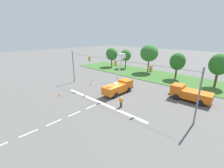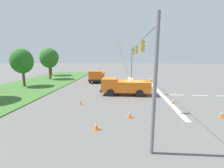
{
  "view_description": "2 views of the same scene",
  "coord_description": "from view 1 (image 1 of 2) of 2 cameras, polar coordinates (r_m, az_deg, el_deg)",
  "views": [
    {
      "loc": [
        16.63,
        -18.64,
        10.53
      ],
      "look_at": [
        -2.21,
        1.46,
        1.5
      ],
      "focal_mm": 24.0,
      "sensor_mm": 36.0,
      "label": 1
    },
    {
      "loc": [
        -20.43,
        1.51,
        5.12
      ],
      "look_at": [
        -0.86,
        3.15,
        1.54
      ],
      "focal_mm": 24.0,
      "sensor_mm": 36.0,
      "label": 2
    }
  ],
  "objects": [
    {
      "name": "traffic_cone_foreground_right",
      "position": [
        27.32,
        -10.48,
        -4.13
      ],
      "size": [
        0.36,
        0.36,
        0.65
      ],
      "color": "orange",
      "rests_on": "ground"
    },
    {
      "name": "utility_truck_support_near",
      "position": [
        28.26,
        27.35,
        -3.21
      ],
      "size": [
        6.5,
        2.73,
        2.37
      ],
      "color": "orange",
      "rests_on": "ground"
    },
    {
      "name": "traffic_cone_foreground_left",
      "position": [
        34.61,
        1.98,
        0.91
      ],
      "size": [
        0.36,
        0.36,
        0.59
      ],
      "color": "orange",
      "rests_on": "ground"
    },
    {
      "name": "road_worker",
      "position": [
        22.83,
        3.47,
        -6.56
      ],
      "size": [
        0.64,
        0.32,
        1.77
      ],
      "color": "#383842",
      "rests_on": "ground"
    },
    {
      "name": "lane_markings",
      "position": [
        23.88,
        -7.02,
        -8.16
      ],
      "size": [
        17.6,
        15.25,
        0.01
      ],
      "color": "silver",
      "rests_on": "ground"
    },
    {
      "name": "tree_east",
      "position": [
        40.01,
        23.68,
        7.82
      ],
      "size": [
        3.66,
        3.53,
        6.5
      ],
      "color": "brown",
      "rests_on": "ground"
    },
    {
      "name": "tree_far_east",
      "position": [
        37.68,
        35.67,
        6.04
      ],
      "size": [
        3.81,
        3.95,
        7.05
      ],
      "color": "brown",
      "rests_on": "ground"
    },
    {
      "name": "grass_verge",
      "position": [
        41.58,
        18.12,
        2.64
      ],
      "size": [
        56.0,
        12.0,
        0.1
      ],
      "primitive_type": "cube",
      "color": "#3D6B2D",
      "rests_on": "ground"
    },
    {
      "name": "traffic_cone_mid_left",
      "position": [
        33.32,
        -8.15,
        0.15
      ],
      "size": [
        0.36,
        0.36,
        0.69
      ],
      "color": "orange",
      "rests_on": "ground"
    },
    {
      "name": "utility_truck_bucket_lift",
      "position": [
        27.97,
        2.55,
        -0.92
      ],
      "size": [
        2.38,
        6.64,
        7.39
      ],
      "color": "orange",
      "rests_on": "ground"
    },
    {
      "name": "ground_plane",
      "position": [
        27.11,
        1.29,
        -4.72
      ],
      "size": [
        200.0,
        200.0,
        0.0
      ],
      "primitive_type": "plane",
      "color": "#605E5B"
    },
    {
      "name": "signal_gantry",
      "position": [
        25.74,
        1.3,
        4.44
      ],
      "size": [
        26.2,
        0.33,
        7.2
      ],
      "color": "slate",
      "rests_on": "ground"
    },
    {
      "name": "tree_west",
      "position": [
        49.58,
        5.29,
        10.86
      ],
      "size": [
        3.44,
        3.37,
        6.15
      ],
      "color": "brown",
      "rests_on": "ground"
    },
    {
      "name": "traffic_cone_mid_right",
      "position": [
        28.84,
        -19.48,
        -3.7
      ],
      "size": [
        0.36,
        0.36,
        0.65
      ],
      "color": "orange",
      "rests_on": "ground"
    },
    {
      "name": "tree_centre",
      "position": [
        44.95,
        13.99,
        11.35
      ],
      "size": [
        4.96,
        5.3,
        8.01
      ],
      "color": "brown",
      "rests_on": "ground"
    },
    {
      "name": "tree_far_west",
      "position": [
        51.82,
        -0.11,
        11.34
      ],
      "size": [
        4.16,
        3.71,
        6.52
      ],
      "color": "brown",
      "rests_on": "ground"
    },
    {
      "name": "traffic_cone_near_bucket",
      "position": [
        36.55,
        -7.53,
        1.77
      ],
      "size": [
        0.36,
        0.36,
        0.66
      ],
      "color": "orange",
      "rests_on": "ground"
    }
  ]
}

